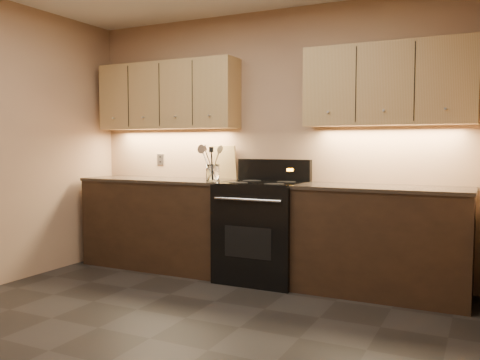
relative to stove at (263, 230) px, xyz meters
name	(u,v)px	position (x,y,z in m)	size (l,w,h in m)	color
floor	(150,338)	(-0.08, -1.68, -0.48)	(4.00, 4.00, 0.00)	black
wall_back	(268,143)	(-0.08, 0.32, 0.82)	(4.00, 0.04, 2.60)	tan
counter_left	(161,222)	(-1.18, 0.02, -0.01)	(1.62, 0.62, 0.93)	black
counter_right	(381,240)	(1.10, 0.02, -0.01)	(1.46, 0.62, 0.93)	black
stove	(263,230)	(0.00, 0.00, 0.00)	(0.76, 0.68, 1.14)	black
upper_cab_left	(167,96)	(-1.18, 0.17, 1.32)	(1.60, 0.30, 0.70)	tan
upper_cab_right	(388,85)	(1.10, 0.17, 1.32)	(1.44, 0.30, 0.70)	tan
outlet_plate	(160,159)	(-1.38, 0.31, 0.64)	(0.09, 0.01, 0.12)	#B2B5BA
utensil_crock	(213,173)	(-0.50, -0.07, 0.53)	(0.18, 0.18, 0.16)	white
cutting_board	(225,162)	(-0.56, 0.29, 0.62)	(0.27, 0.02, 0.35)	tan
wooden_spoon	(209,162)	(-0.54, -0.08, 0.64)	(0.06, 0.06, 0.34)	tan
black_turner	(213,162)	(-0.49, -0.10, 0.63)	(0.08, 0.08, 0.33)	black
steel_spatula	(216,161)	(-0.46, -0.07, 0.65)	(0.08, 0.08, 0.36)	silver
steel_skimmer	(214,161)	(-0.47, -0.09, 0.65)	(0.09, 0.09, 0.36)	silver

